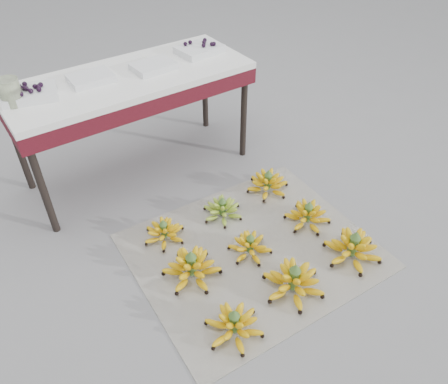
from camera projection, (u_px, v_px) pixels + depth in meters
ground at (238, 258)px, 2.36m from camera, size 60.00×60.00×0.00m
newspaper_mat at (253, 251)px, 2.39m from camera, size 1.30×1.11×0.01m
bunch_front_left at (234, 325)px, 1.97m from camera, size 0.31×0.31×0.16m
bunch_front_center at (294, 281)px, 2.15m from camera, size 0.36×0.36×0.19m
bunch_front_right at (353, 248)px, 2.32m from camera, size 0.31×0.31×0.19m
bunch_mid_left at (192, 267)px, 2.22m from camera, size 0.33×0.33×0.18m
bunch_mid_center at (250, 246)px, 2.35m from camera, size 0.23×0.23×0.14m
bunch_mid_right at (308, 215)px, 2.53m from camera, size 0.26×0.26×0.16m
bunch_back_left at (164, 232)px, 2.43m from camera, size 0.28×0.28×0.14m
bunch_back_center at (222, 210)px, 2.57m from camera, size 0.25×0.25×0.15m
bunch_back_right at (268, 184)px, 2.75m from camera, size 0.35×0.35×0.16m
vendor_table at (130, 87)px, 2.58m from camera, size 1.43×0.57×0.69m
tray_far_left at (29, 93)px, 2.29m from camera, size 0.32×0.26×0.07m
tray_left at (91, 78)px, 2.45m from camera, size 0.24×0.17×0.04m
tray_right at (153, 66)px, 2.57m from camera, size 0.25×0.19×0.04m
tray_far_right at (199, 49)px, 2.76m from camera, size 0.29×0.23×0.07m
glass_jar at (10, 92)px, 2.21m from camera, size 0.14×0.14×0.14m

